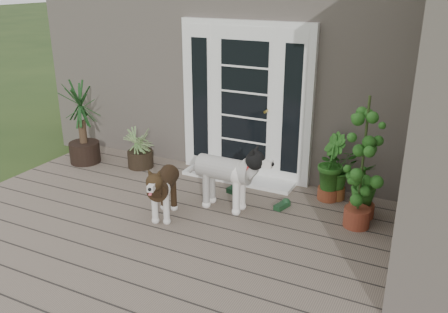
% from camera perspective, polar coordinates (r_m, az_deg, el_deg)
% --- Properties ---
extents(deck, '(6.20, 4.60, 0.12)m').
position_cam_1_polar(deck, '(5.15, -5.83, -11.66)').
color(deck, '#6B5B4C').
rests_on(deck, ground).
extents(house_main, '(7.40, 4.00, 3.10)m').
position_cam_1_polar(house_main, '(8.34, 9.75, 11.74)').
color(house_main, '#665E54').
rests_on(house_main, ground).
extents(door_unit, '(1.90, 0.14, 2.15)m').
position_cam_1_polar(door_unit, '(6.59, 2.53, 6.51)').
color(door_unit, white).
rests_on(door_unit, deck).
extents(door_step, '(1.60, 0.40, 0.05)m').
position_cam_1_polar(door_step, '(6.76, 1.70, -2.52)').
color(door_step, white).
rests_on(door_step, deck).
extents(brindle_dog, '(0.54, 0.82, 0.63)m').
position_cam_1_polar(brindle_dog, '(5.68, -7.11, -4.17)').
color(brindle_dog, '#301F11').
rests_on(brindle_dog, deck).
extents(white_dog, '(0.91, 0.40, 0.75)m').
position_cam_1_polar(white_dog, '(5.81, 0.04, -2.77)').
color(white_dog, silver).
rests_on(white_dog, deck).
extents(spider_plant, '(0.75, 0.75, 0.67)m').
position_cam_1_polar(spider_plant, '(7.20, -9.96, 1.28)').
color(spider_plant, '#7D945B').
rests_on(spider_plant, deck).
extents(yucca, '(0.90, 0.90, 1.24)m').
position_cam_1_polar(yucca, '(7.49, -16.50, 3.82)').
color(yucca, '#103217').
rests_on(yucca, deck).
extents(herb_a, '(0.69, 0.69, 0.62)m').
position_cam_1_polar(herb_a, '(6.25, 13.21, -2.28)').
color(herb_a, '#2C661D').
rests_on(herb_a, deck).
extents(herb_b, '(0.54, 0.54, 0.65)m').
position_cam_1_polar(herb_b, '(6.20, 12.39, -2.24)').
color(herb_b, '#1B6022').
rests_on(herb_b, deck).
extents(herb_c, '(0.47, 0.47, 0.53)m').
position_cam_1_polar(herb_c, '(5.89, 16.10, -4.50)').
color(herb_c, '#1C5D1A').
rests_on(herb_c, deck).
extents(sapling, '(0.50, 0.50, 1.58)m').
position_cam_1_polar(sapling, '(5.44, 16.12, -0.60)').
color(sapling, '#1F5C1A').
rests_on(sapling, deck).
extents(clog_left, '(0.20, 0.33, 0.09)m').
position_cam_1_polar(clog_left, '(6.41, 1.35, -3.68)').
color(clog_left, black).
rests_on(clog_left, deck).
extents(clog_right, '(0.20, 0.30, 0.08)m').
position_cam_1_polar(clog_right, '(5.99, 6.89, -5.72)').
color(clog_right, '#16391E').
rests_on(clog_right, deck).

